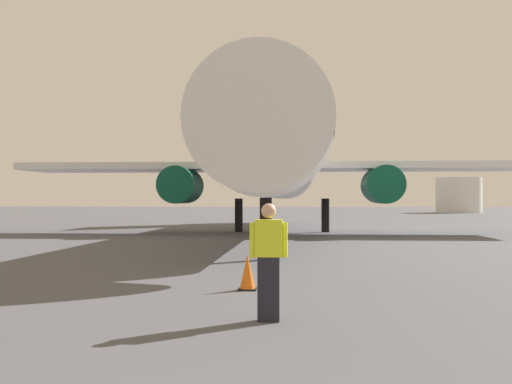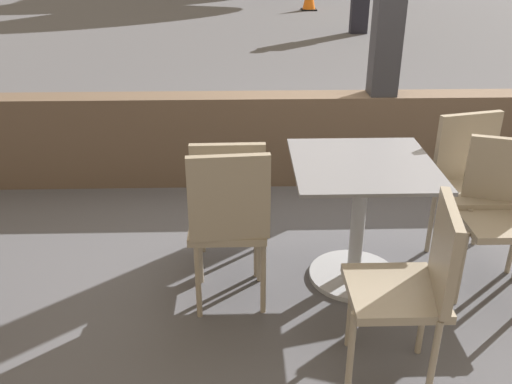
{
  "view_description": "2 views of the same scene",
  "coord_description": "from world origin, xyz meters",
  "px_view_note": "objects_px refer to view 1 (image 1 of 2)",
  "views": [
    {
      "loc": [
        1.63,
        -2.43,
        1.8
      ],
      "look_at": [
        0.43,
        14.22,
        2.0
      ],
      "focal_mm": 43.16,
      "sensor_mm": 36.0,
      "label": 1
    },
    {
      "loc": [
        -1.07,
        -4.14,
        1.9
      ],
      "look_at": [
        -1.0,
        -1.57,
        0.66
      ],
      "focal_mm": 39.21,
      "sensor_mm": 36.0,
      "label": 2
    }
  ],
  "objects_px": {
    "fuel_storage_tank": "(459,195)",
    "airplane": "(281,160)",
    "ground_crew_worker": "(269,260)",
    "traffic_cone": "(247,273)"
  },
  "relations": [
    {
      "from": "ground_crew_worker",
      "to": "fuel_storage_tank",
      "type": "xyz_separation_m",
      "value": [
        22.14,
        77.01,
        1.5
      ]
    },
    {
      "from": "traffic_cone",
      "to": "fuel_storage_tank",
      "type": "relative_size",
      "value": 0.11
    },
    {
      "from": "traffic_cone",
      "to": "fuel_storage_tank",
      "type": "xyz_separation_m",
      "value": [
        22.72,
        73.91,
        2.06
      ]
    },
    {
      "from": "airplane",
      "to": "fuel_storage_tank",
      "type": "relative_size",
      "value": 5.67
    },
    {
      "from": "fuel_storage_tank",
      "to": "airplane",
      "type": "bearing_deg",
      "value": -112.74
    },
    {
      "from": "traffic_cone",
      "to": "ground_crew_worker",
      "type": "bearing_deg",
      "value": -79.37
    },
    {
      "from": "ground_crew_worker",
      "to": "fuel_storage_tank",
      "type": "relative_size",
      "value": 0.28
    },
    {
      "from": "airplane",
      "to": "ground_crew_worker",
      "type": "bearing_deg",
      "value": -88.59
    },
    {
      "from": "airplane",
      "to": "fuel_storage_tank",
      "type": "xyz_separation_m",
      "value": [
        22.7,
        54.16,
        -1.43
      ]
    },
    {
      "from": "ground_crew_worker",
      "to": "fuel_storage_tank",
      "type": "height_order",
      "value": "fuel_storage_tank"
    }
  ]
}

